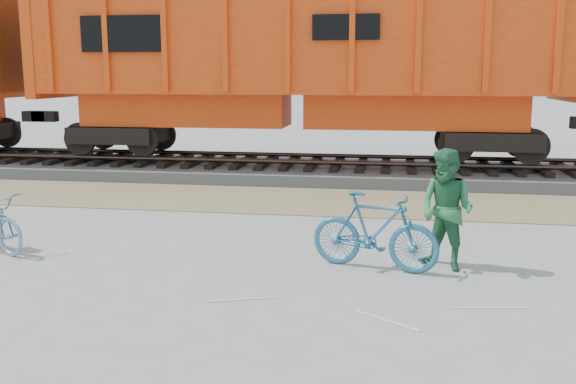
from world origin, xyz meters
name	(u,v)px	position (x,y,z in m)	size (l,w,h in m)	color
ground	(327,283)	(0.00, 0.00, 0.00)	(120.00, 120.00, 0.00)	#9E9E99
gravel_strip	(353,202)	(0.00, 5.50, 0.01)	(120.00, 3.00, 0.02)	#8D7E57
ballast_bed	(361,172)	(0.00, 9.00, 0.15)	(120.00, 4.00, 0.30)	slate
track	(362,160)	(0.00, 9.00, 0.47)	(120.00, 2.60, 0.24)	black
hopper_car_center	(297,64)	(-1.76, 9.00, 3.01)	(14.00, 3.13, 4.65)	black
bicycle_teal	(375,231)	(0.59, 0.76, 0.56)	(0.52, 1.86, 1.12)	#256789
person_man	(447,210)	(1.59, 0.96, 0.87)	(0.84, 0.66, 1.73)	#2B6E43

